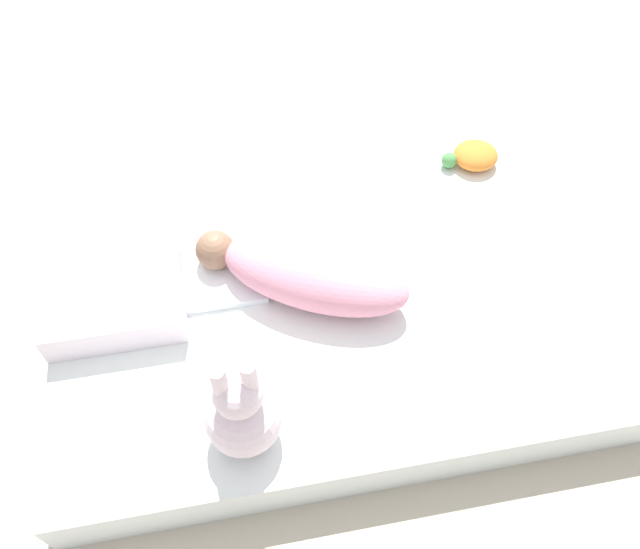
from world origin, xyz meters
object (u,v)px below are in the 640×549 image
Objects in this scene: swaddled_baby at (307,272)px; bunny_plush at (242,413)px; turtle_plush at (473,156)px; pillow at (116,293)px.

swaddled_baby is 0.41m from bunny_plush.
turtle_plush is (-0.76, -0.73, -0.08)m from bunny_plush.
bunny_plush is (-0.28, 0.40, 0.06)m from pillow.
swaddled_baby is at bearing 33.16° from turtle_plush.
pillow is (0.48, -0.04, -0.03)m from swaddled_baby.
pillow reaches higher than turtle_plush.
bunny_plush is at bearing 43.80° from turtle_plush.
pillow is at bearing -55.26° from bunny_plush.
bunny_plush is 1.78× the size of turtle_plush.
swaddled_baby is 1.65× the size of pillow.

